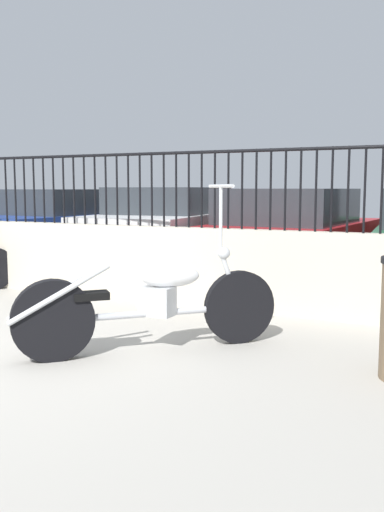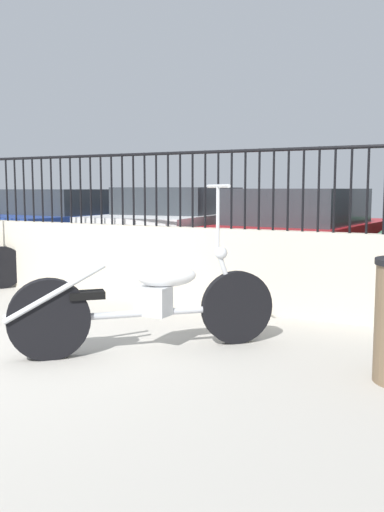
% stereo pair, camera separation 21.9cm
% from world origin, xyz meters
% --- Properties ---
extents(low_wall, '(10.01, 0.18, 0.90)m').
position_xyz_m(low_wall, '(0.00, 2.61, 0.45)').
color(low_wall, beige).
rests_on(low_wall, ground_plane).
extents(fence_railing, '(10.01, 0.04, 0.86)m').
position_xyz_m(fence_railing, '(0.00, 2.61, 1.46)').
color(fence_railing, black).
rests_on(fence_railing, low_wall).
extents(motorcycle_silver, '(1.68, 1.69, 1.39)m').
position_xyz_m(motorcycle_silver, '(1.20, 0.71, 0.39)').
color(motorcycle_silver, black).
rests_on(motorcycle_silver, ground_plane).
extents(car_blue, '(2.21, 4.24, 1.33)m').
position_xyz_m(car_blue, '(-3.31, 5.41, 0.68)').
color(car_blue, black).
rests_on(car_blue, ground_plane).
extents(car_white, '(2.14, 4.68, 1.36)m').
position_xyz_m(car_white, '(-1.06, 5.63, 0.70)').
color(car_white, black).
rests_on(car_white, ground_plane).
extents(car_red, '(2.15, 4.23, 1.34)m').
position_xyz_m(car_red, '(1.11, 5.41, 0.67)').
color(car_red, black).
rests_on(car_red, ground_plane).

